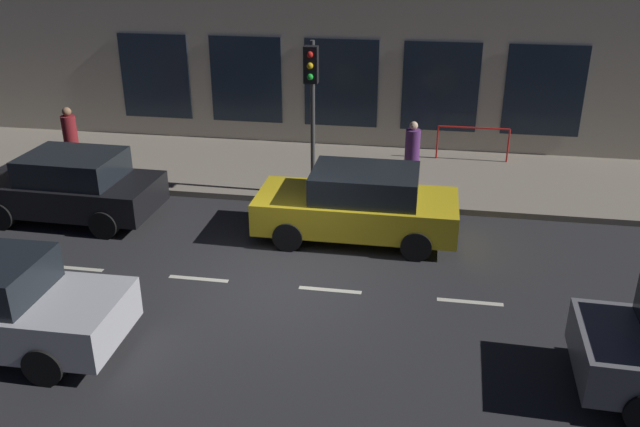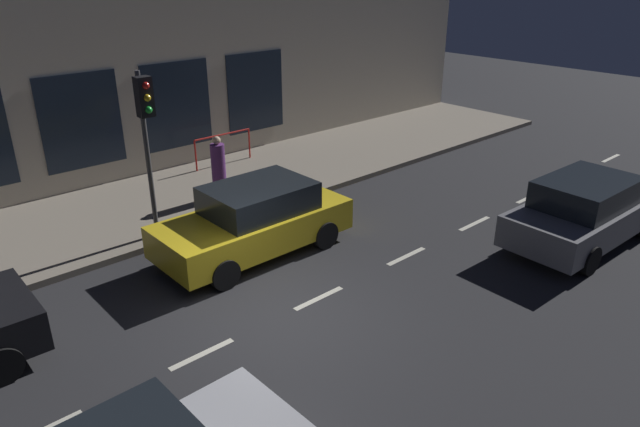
# 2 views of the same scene
# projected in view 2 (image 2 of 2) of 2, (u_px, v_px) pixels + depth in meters

# --- Properties ---
(ground_plane) EXTENTS (60.00, 60.00, 0.00)m
(ground_plane) POSITION_uv_depth(u_px,v_px,m) (278.00, 318.00, 10.54)
(ground_plane) COLOR #28282B
(sidewalk) EXTENTS (4.50, 32.00, 0.15)m
(sidewalk) POSITION_uv_depth(u_px,v_px,m) (128.00, 213.00, 14.77)
(sidewalk) COLOR gray
(sidewalk) RESTS_ON ground
(building_facade) EXTENTS (0.65, 32.00, 7.03)m
(building_facade) POSITION_uv_depth(u_px,v_px,m) (68.00, 64.00, 15.14)
(building_facade) COLOR beige
(building_facade) RESTS_ON ground
(lane_centre_line) EXTENTS (0.12, 27.20, 0.01)m
(lane_centre_line) POSITION_uv_depth(u_px,v_px,m) (319.00, 298.00, 11.15)
(lane_centre_line) COLOR beige
(lane_centre_line) RESTS_ON ground
(traffic_light) EXTENTS (0.45, 0.32, 3.77)m
(traffic_light) POSITION_uv_depth(u_px,v_px,m) (146.00, 119.00, 12.21)
(traffic_light) COLOR #424244
(traffic_light) RESTS_ON sidewalk
(parked_car_0) EXTENTS (2.00, 4.47, 1.58)m
(parked_car_0) POSITION_uv_depth(u_px,v_px,m) (586.00, 211.00, 13.09)
(parked_car_0) COLOR slate
(parked_car_0) RESTS_ON ground
(parked_car_2) EXTENTS (1.94, 4.33, 1.58)m
(parked_car_2) POSITION_uv_depth(u_px,v_px,m) (255.00, 220.00, 12.61)
(parked_car_2) COLOR gold
(parked_car_2) RESTS_ON ground
(pedestrian_0) EXTENTS (0.44, 0.44, 1.70)m
(pedestrian_0) POSITION_uv_depth(u_px,v_px,m) (219.00, 170.00, 15.23)
(pedestrian_0) COLOR #5B2D70
(pedestrian_0) RESTS_ON sidewalk
(red_railing) EXTENTS (0.05, 2.02, 0.97)m
(red_railing) POSITION_uv_depth(u_px,v_px,m) (223.00, 142.00, 17.81)
(red_railing) COLOR red
(red_railing) RESTS_ON sidewalk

